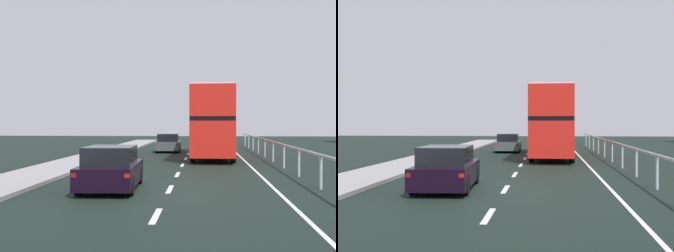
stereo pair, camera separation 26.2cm
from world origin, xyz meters
The scene contains 7 objects.
ground_plane centered at (0.00, 0.00, -0.05)m, with size 73.46×120.00×0.10m, color black.
near_sidewalk_kerb centered at (-5.88, 0.00, 0.07)m, with size 2.63×80.00×0.14m, color gray.
lane_paint_markings centered at (2.23, 8.81, 0.00)m, with size 3.66×46.00×0.01m.
bridge_side_railing centered at (5.06, 9.00, 0.95)m, with size 0.10×42.00×1.19m.
double_decker_bus_red centered at (1.75, 14.19, 2.36)m, with size 2.79×11.49×4.40m.
hatchback_car_near centered at (-1.96, -0.31, 0.69)m, with size 1.96×4.19×1.46m.
sedan_car_ahead centered at (-1.59, 19.18, 0.67)m, with size 1.83×4.03×1.39m.
Camera 1 is at (1.16, -15.12, 2.23)m, focal length 47.90 mm.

